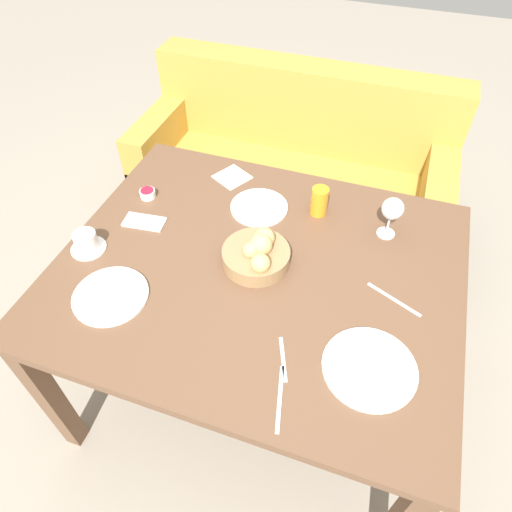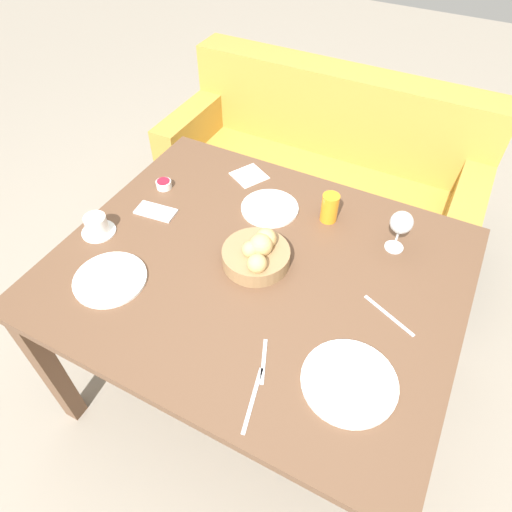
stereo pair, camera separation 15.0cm
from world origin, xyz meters
TOP-DOWN VIEW (x-y plane):
  - ground_plane at (0.00, 0.00)m, footprint 10.00×10.00m
  - dining_table at (0.00, 0.00)m, footprint 1.32×1.09m
  - couch at (-0.16, 1.07)m, footprint 1.63×0.70m
  - bread_basket at (-0.01, 0.02)m, footprint 0.22×0.22m
  - plate_near_left at (-0.39, -0.27)m, footprint 0.24×0.24m
  - plate_near_right at (0.41, -0.26)m, footprint 0.26×0.26m
  - plate_far_center at (-0.09, 0.28)m, footprint 0.21×0.21m
  - juice_glass at (0.12, 0.33)m, footprint 0.06×0.06m
  - wine_glass at (0.38, 0.29)m, footprint 0.08×0.08m
  - coffee_cup at (-0.58, -0.11)m, footprint 0.12×0.12m
  - jam_bowl_berry at (-0.52, 0.20)m, footprint 0.06×0.06m
  - fork_silver at (0.20, -0.42)m, footprint 0.05×0.19m
  - knife_silver at (0.44, 0.01)m, footprint 0.18×0.09m
  - spoon_coffee at (0.18, -0.31)m, footprint 0.06×0.14m
  - napkin at (-0.25, 0.42)m, footprint 0.16×0.16m
  - cell_phone at (-0.46, 0.07)m, footprint 0.16×0.09m

SIDE VIEW (x-z plane):
  - ground_plane at x=0.00m, z-range 0.00..0.00m
  - couch at x=-0.16m, z-range -0.12..0.74m
  - dining_table at x=0.00m, z-range 0.29..1.03m
  - fork_silver at x=0.20m, z-range 0.75..0.75m
  - knife_silver at x=0.44m, z-range 0.75..0.75m
  - spoon_coffee at x=0.18m, z-range 0.75..0.75m
  - napkin at x=-0.25m, z-range 0.75..0.75m
  - cell_phone at x=-0.46m, z-range 0.75..0.76m
  - plate_near_left at x=-0.39m, z-range 0.75..0.76m
  - plate_near_right at x=0.41m, z-range 0.75..0.76m
  - plate_far_center at x=-0.09m, z-range 0.75..0.76m
  - jam_bowl_berry at x=-0.52m, z-range 0.75..0.78m
  - coffee_cup at x=-0.58m, z-range 0.74..0.81m
  - bread_basket at x=-0.01m, z-range 0.73..0.85m
  - juice_glass at x=0.12m, z-range 0.75..0.86m
  - wine_glass at x=0.38m, z-range 0.78..0.94m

